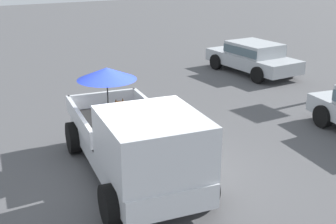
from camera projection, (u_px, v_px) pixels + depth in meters
name	position (u px, v px, depth m)	size (l,w,h in m)	color
ground_plane	(132.00, 174.00, 10.23)	(80.00, 80.00, 0.00)	#4C4C4F
pickup_truck_main	(136.00, 142.00, 9.53)	(5.25, 2.78, 2.31)	black
parked_sedan_far	(253.00, 56.00, 18.85)	(4.35, 2.08, 1.33)	black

